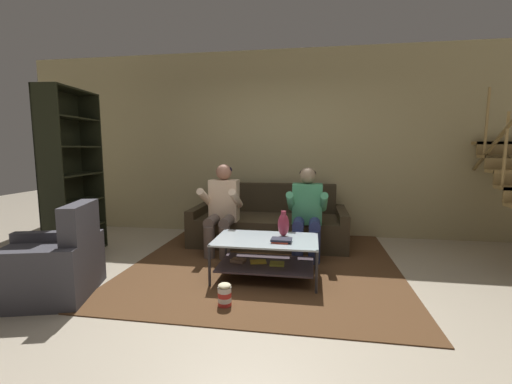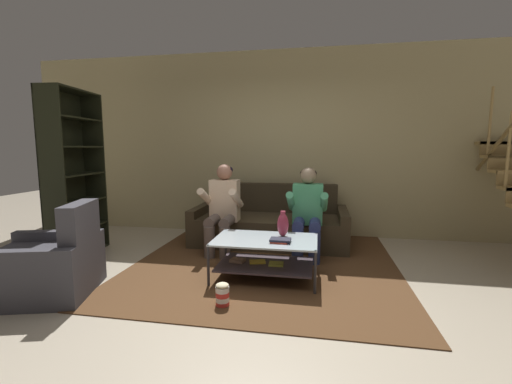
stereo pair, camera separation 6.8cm
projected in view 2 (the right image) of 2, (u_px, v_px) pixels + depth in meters
The scene contains 12 objects.
ground at pixel (247, 294), 3.27m from camera, with size 16.80×16.80×0.00m, color #B5A790.
back_partition at pixel (278, 144), 5.49m from camera, with size 8.40×0.12×2.90m, color tan.
couch at pixel (270, 224), 5.02m from camera, with size 2.20×0.97×0.84m.
person_seated_left at pixel (223, 205), 4.52m from camera, with size 0.50×0.58×1.18m.
person_seated_right at pixel (307, 209), 4.32m from camera, with size 0.50×0.58×1.14m.
coffee_table at pixel (265, 252), 3.65m from camera, with size 1.09×0.69×0.43m.
area_rug at pixel (267, 260), 4.25m from camera, with size 3.09×3.33×0.01m.
vase at pixel (283, 224), 3.72m from camera, with size 0.12×0.12×0.28m.
book_stack at pixel (280, 240), 3.49m from camera, with size 0.21×0.16×0.04m.
bookshelf at pixel (71, 187), 4.36m from camera, with size 0.41×0.94×2.11m.
armchair at pixel (48, 266), 3.24m from camera, with size 1.06×1.01×0.88m.
popcorn_tub at pixel (222, 295), 3.02m from camera, with size 0.12×0.12×0.21m.
Camera 2 is at (0.64, -3.05, 1.40)m, focal length 24.00 mm.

